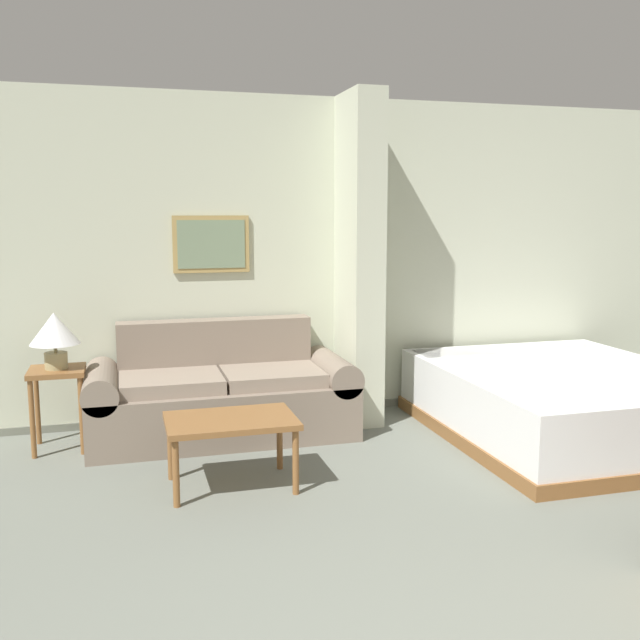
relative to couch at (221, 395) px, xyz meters
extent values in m
cube|color=beige|center=(0.66, 0.48, 0.99)|extent=(7.35, 0.12, 2.60)
cube|color=slate|center=(0.66, 0.41, -0.28)|extent=(7.35, 0.02, 0.06)
cube|color=tan|center=(0.00, 0.40, 1.12)|extent=(0.60, 0.02, 0.45)
cube|color=gray|center=(0.00, 0.39, 1.12)|extent=(0.53, 0.01, 0.38)
cube|color=beige|center=(1.14, 0.13, 0.99)|extent=(0.24, 0.59, 2.60)
cube|color=gray|center=(0.00, -0.04, -0.11)|extent=(1.50, 0.84, 0.40)
cube|color=gray|center=(0.00, 0.28, 0.32)|extent=(1.50, 0.20, 0.44)
cube|color=gray|center=(-0.86, -0.04, -0.11)|extent=(0.23, 0.84, 0.40)
cylinder|color=gray|center=(-0.86, -0.04, 0.15)|extent=(0.25, 0.84, 0.25)
cube|color=gray|center=(0.86, -0.04, -0.11)|extent=(0.23, 0.84, 0.40)
cylinder|color=gray|center=(0.86, -0.04, 0.15)|extent=(0.25, 0.84, 0.25)
cube|color=gray|center=(-0.38, -0.09, 0.15)|extent=(0.73, 0.60, 0.10)
cube|color=gray|center=(0.38, -0.09, 0.15)|extent=(0.73, 0.60, 0.10)
cube|color=brown|center=(-0.08, -1.06, 0.11)|extent=(0.78, 0.53, 0.04)
cylinder|color=brown|center=(-0.44, -1.28, -0.11)|extent=(0.04, 0.04, 0.40)
cylinder|color=brown|center=(0.27, -1.28, -0.11)|extent=(0.04, 0.04, 0.40)
cylinder|color=brown|center=(-0.44, -0.83, -0.11)|extent=(0.04, 0.04, 0.40)
cylinder|color=brown|center=(0.27, -0.83, -0.11)|extent=(0.04, 0.04, 0.40)
cube|color=brown|center=(-1.16, -0.02, 0.26)|extent=(0.38, 0.38, 0.04)
cylinder|color=brown|center=(-1.32, -0.18, -0.03)|extent=(0.04, 0.04, 0.55)
cylinder|color=brown|center=(-1.00, -0.18, -0.03)|extent=(0.04, 0.04, 0.55)
cylinder|color=brown|center=(-1.32, 0.14, -0.03)|extent=(0.04, 0.04, 0.55)
cylinder|color=brown|center=(-1.00, 0.14, -0.03)|extent=(0.04, 0.04, 0.55)
cylinder|color=tan|center=(-1.16, -0.02, 0.34)|extent=(0.16, 0.16, 0.12)
cylinder|color=tan|center=(-1.16, -0.02, 0.43)|extent=(0.02, 0.02, 0.06)
cone|color=silver|center=(-1.16, -0.02, 0.57)|extent=(0.34, 0.34, 0.22)
cube|color=brown|center=(2.51, -0.71, -0.26)|extent=(1.85, 2.15, 0.10)
cube|color=white|center=(2.51, -0.71, 0.00)|extent=(1.81, 2.11, 0.41)
cube|color=white|center=(2.51, 0.12, 0.16)|extent=(1.69, 0.36, 0.10)
camera|label=1|loc=(-0.69, -5.25, 1.37)|focal=40.00mm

